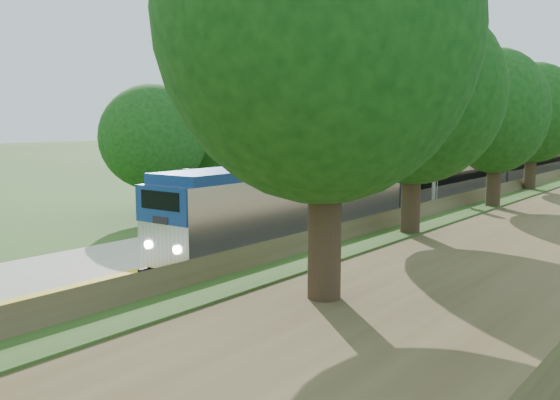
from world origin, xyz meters
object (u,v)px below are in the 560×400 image
Objects in this scene: signal_gantry at (551,141)px; signal_farside at (434,182)px; station_building at (257,154)px; lamppost_far at (188,214)px; train at (551,161)px.

signal_farside reaches higher than signal_gantry.
station_building is 2.12× the size of lamppost_far.
station_building is at bearing -111.50° from train.
station_building is at bearing -123.38° from signal_gantry.
signal_gantry reaches higher than lamppost_far.
signal_farside is at bearing 34.93° from lamppost_far.
signal_gantry is 2.07× the size of lamppost_far.
signal_gantry is 43.55m from lamppost_far.
train is at bearing 68.50° from station_building.
signal_farside is (20.20, -11.17, -0.23)m from station_building.
signal_gantry is 0.07× the size of train.
station_building is 23.08m from signal_farside.
train is (-2.47, 10.54, -2.58)m from signal_gantry.
signal_gantry is 36.37m from signal_farside.
station_building reaches higher than train.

